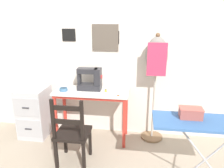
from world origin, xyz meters
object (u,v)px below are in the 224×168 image
at_px(thread_spool_near_machine, 103,91).
at_px(thread_spool_mid_table, 106,91).
at_px(sewing_machine, 91,80).
at_px(fabric_bowl, 63,89).
at_px(scissors, 120,95).
at_px(filing_cabinet, 35,112).
at_px(ironing_board, 210,126).
at_px(wooden_chair, 72,133).
at_px(storage_box, 191,113).
at_px(dress_form, 156,64).

relative_size(thread_spool_near_machine, thread_spool_mid_table, 0.75).
xyz_separation_m(sewing_machine, fabric_bowl, (-0.38, -0.11, -0.13)).
height_order(scissors, filing_cabinet, scissors).
bearing_deg(scissors, sewing_machine, 156.45).
bearing_deg(ironing_board, fabric_bowl, 154.38).
relative_size(thread_spool_near_machine, ironing_board, 0.03).
relative_size(scissors, wooden_chair, 0.15).
xyz_separation_m(fabric_bowl, storage_box, (1.57, -0.78, 0.10)).
xyz_separation_m(fabric_bowl, dress_form, (1.28, 0.18, 0.36)).
distance_m(fabric_bowl, dress_form, 1.34).
xyz_separation_m(scissors, thread_spool_near_machine, (-0.25, 0.10, 0.01)).
height_order(thread_spool_mid_table, storage_box, storage_box).
distance_m(dress_form, storage_box, 1.04).
relative_size(filing_cabinet, dress_form, 0.48).
height_order(sewing_machine, ironing_board, sewing_machine).
xyz_separation_m(sewing_machine, ironing_board, (1.37, -0.95, -0.12)).
bearing_deg(storage_box, wooden_chair, 169.53).
height_order(ironing_board, storage_box, storage_box).
relative_size(fabric_bowl, thread_spool_near_machine, 3.71).
relative_size(sewing_machine, thread_spool_mid_table, 8.36).
height_order(fabric_bowl, thread_spool_mid_table, fabric_bowl).
relative_size(thread_spool_near_machine, wooden_chair, 0.03).
bearing_deg(fabric_bowl, wooden_chair, -62.72).
height_order(scissors, thread_spool_near_machine, thread_spool_near_machine).
relative_size(filing_cabinet, storage_box, 3.43).
bearing_deg(filing_cabinet, dress_form, 4.23).
distance_m(thread_spool_near_machine, ironing_board, 1.47).
xyz_separation_m(wooden_chair, dress_form, (1.00, 0.73, 0.73)).
distance_m(fabric_bowl, thread_spool_near_machine, 0.56).
xyz_separation_m(sewing_machine, thread_spool_mid_table, (0.23, -0.08, -0.13)).
distance_m(scissors, thread_spool_mid_table, 0.24).
bearing_deg(scissors, thread_spool_mid_table, 153.12).
xyz_separation_m(sewing_machine, scissors, (0.44, -0.19, -0.15)).
bearing_deg(scissors, wooden_chair, -139.07).
xyz_separation_m(filing_cabinet, storage_box, (2.08, -0.84, 0.51)).
relative_size(sewing_machine, storage_box, 1.59).
bearing_deg(sewing_machine, scissors, -23.55).
bearing_deg(dress_form, wooden_chair, -143.79).
relative_size(filing_cabinet, ironing_board, 0.70).
relative_size(thread_spool_near_machine, storage_box, 0.14).
distance_m(sewing_machine, ironing_board, 1.67).
bearing_deg(scissors, fabric_bowl, 174.40).
xyz_separation_m(wooden_chair, storage_box, (1.29, -0.24, 0.47)).
bearing_deg(ironing_board, wooden_chair, 168.66).
bearing_deg(thread_spool_near_machine, wooden_chair, -116.45).
height_order(thread_spool_mid_table, ironing_board, ironing_board).
height_order(sewing_machine, thread_spool_near_machine, sewing_machine).
relative_size(scissors, storage_box, 0.60).
relative_size(thread_spool_mid_table, storage_box, 0.19).
bearing_deg(filing_cabinet, scissors, -5.73).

